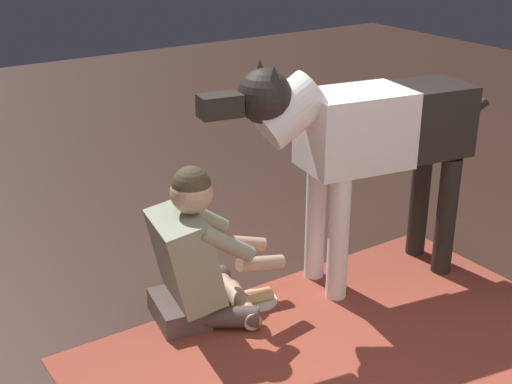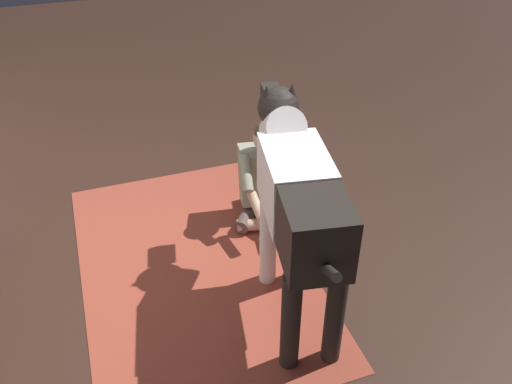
# 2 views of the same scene
# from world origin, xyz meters

# --- Properties ---
(ground_plane) EXTENTS (13.90, 13.90, 0.00)m
(ground_plane) POSITION_xyz_m (0.00, 0.00, 0.00)
(ground_plane) COLOR #362118
(area_rug) EXTENTS (2.44, 1.55, 0.01)m
(area_rug) POSITION_xyz_m (-0.28, 0.19, 0.00)
(area_rug) COLOR #98402E
(area_rug) RESTS_ON ground
(person_sitting_on_floor) EXTENTS (0.70, 0.57, 0.82)m
(person_sitting_on_floor) POSITION_xyz_m (0.15, -0.51, 0.34)
(person_sitting_on_floor) COLOR brown
(person_sitting_on_floor) RESTS_ON ground
(large_dog) EXTENTS (1.69, 0.50, 1.28)m
(large_dog) POSITION_xyz_m (-0.79, -0.35, 0.85)
(large_dog) COLOR white
(large_dog) RESTS_ON ground
(hot_dog_on_plate) EXTENTS (0.22, 0.22, 0.06)m
(hot_dog_on_plate) POSITION_xyz_m (-0.18, -0.45, 0.03)
(hot_dog_on_plate) COLOR white
(hot_dog_on_plate) RESTS_ON ground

